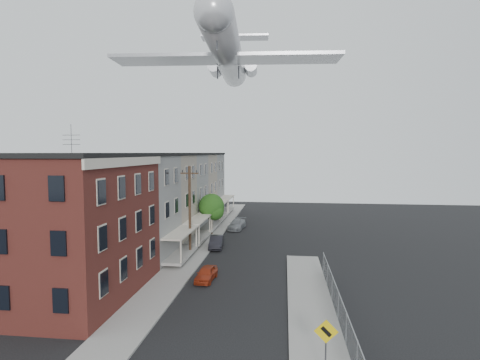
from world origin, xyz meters
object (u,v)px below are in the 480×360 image
object	(u,v)px
utility_pole	(190,210)
airplane	(228,54)
car_mid	(216,242)
street_tree	(212,208)
warning_sign	(326,339)
car_near	(206,274)
car_far	(237,224)

from	to	relation	value
utility_pole	airplane	world-z (taller)	airplane
car_mid	street_tree	bearing A→B (deg)	99.85
warning_sign	car_near	world-z (taller)	warning_sign
warning_sign	car_near	size ratio (longest dim) A/B	0.85
warning_sign	street_tree	distance (m)	30.96
car_mid	car_far	bearing A→B (deg)	79.64
car_mid	car_far	size ratio (longest dim) A/B	0.88
utility_pole	airplane	bearing A→B (deg)	67.30
car_near	car_far	distance (m)	20.49
street_tree	car_far	xyz separation A→B (m)	(2.63, 3.85, -2.79)
utility_pole	car_mid	distance (m)	5.75
street_tree	car_mid	size ratio (longest dim) A/B	1.31
warning_sign	airplane	distance (m)	33.37
warning_sign	car_mid	world-z (taller)	warning_sign
utility_pole	street_tree	size ratio (longest dim) A/B	1.73
car_mid	car_far	xyz separation A→B (m)	(0.96, 10.17, 0.00)
utility_pole	car_near	world-z (taller)	utility_pole
utility_pole	car_far	distance (m)	14.65
car_far	street_tree	bearing A→B (deg)	-117.92
car_far	airplane	size ratio (longest dim) A/B	0.16
street_tree	car_far	world-z (taller)	street_tree
warning_sign	car_far	world-z (taller)	warning_sign
warning_sign	utility_pole	bearing A→B (deg)	120.48
warning_sign	utility_pole	xyz separation A→B (m)	(-11.20, 19.03, 2.79)
car_far	airplane	distance (m)	21.89
warning_sign	airplane	xyz separation A→B (m)	(-8.39, 25.75, 19.50)
warning_sign	car_far	size ratio (longest dim) A/B	0.62
utility_pole	car_mid	size ratio (longest dim) A/B	2.26
street_tree	car_mid	distance (m)	7.11
car_near	car_far	bearing A→B (deg)	94.30
utility_pole	car_near	xyz separation A→B (m)	(3.06, -6.72, -4.11)
utility_pole	street_tree	world-z (taller)	utility_pole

